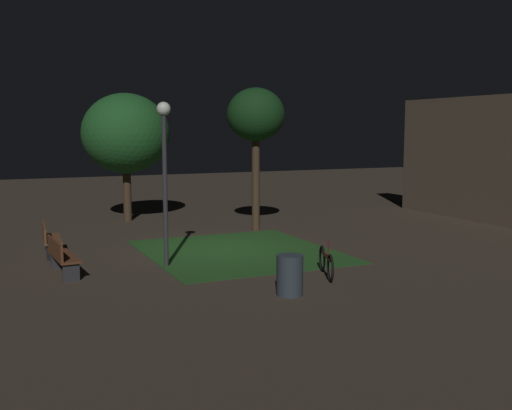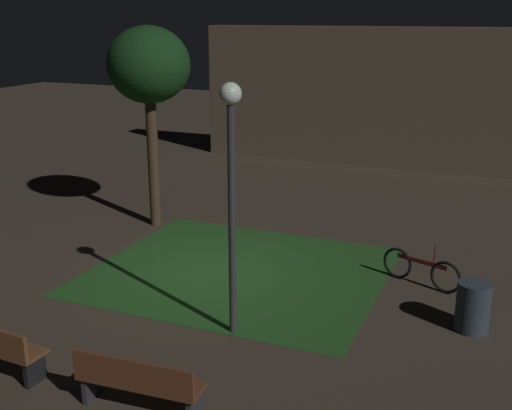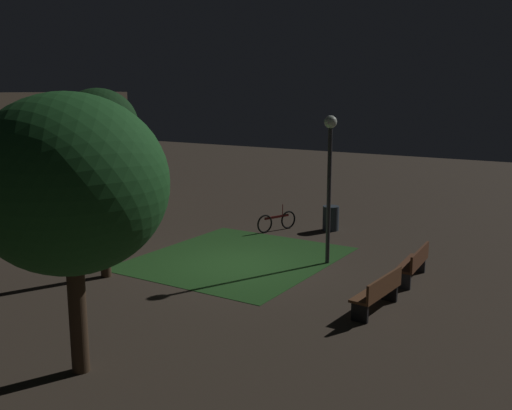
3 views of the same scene
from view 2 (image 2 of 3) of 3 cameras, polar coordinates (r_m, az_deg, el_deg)
name	(u,v)px [view 2 (image 2 of 3)]	position (r m, az deg, el deg)	size (l,w,h in m)	color
ground_plane	(208,275)	(13.53, -4.29, -6.25)	(60.00, 60.00, 0.00)	#3D3328
grass_lawn	(239,271)	(13.67, -1.50, -5.94)	(6.00, 5.28, 0.01)	#23511E
bench_front_left	(138,382)	(9.13, -10.52, -15.26)	(1.83, 0.59, 0.88)	brown
tree_right_canopy	(149,68)	(16.05, -9.57, 11.98)	(2.02, 2.02, 5.02)	#423021
lamp_post_plaza_west	(231,167)	(10.21, -2.23, 3.43)	(0.36, 0.36, 4.27)	#333338
trash_bin	(473,307)	(11.71, 18.82, -8.60)	(0.58, 0.58, 0.88)	#2D3842
bicycle	(421,269)	(13.29, 14.53, -5.59)	(1.65, 0.67, 0.93)	black
building_wall_backdrop	(374,97)	(23.24, 10.53, 9.43)	(12.62, 0.80, 4.85)	brown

